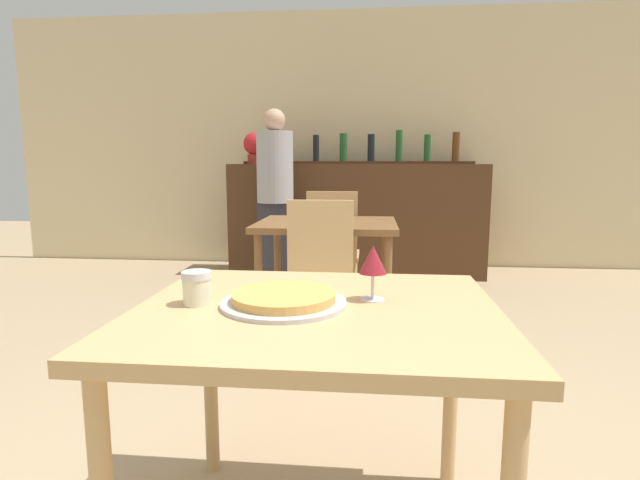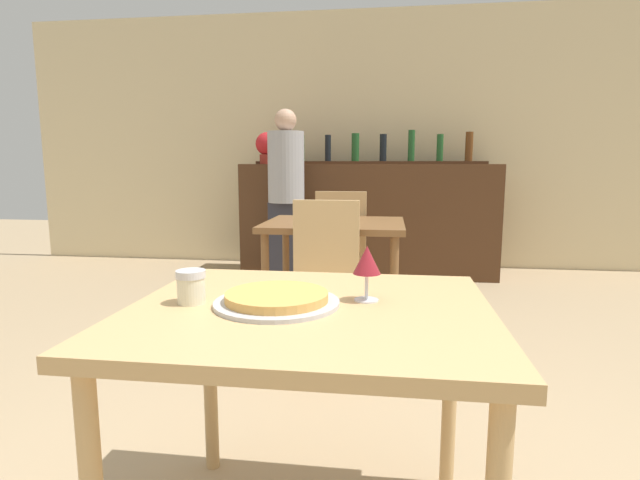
% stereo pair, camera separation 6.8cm
% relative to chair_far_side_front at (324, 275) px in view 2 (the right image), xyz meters
% --- Properties ---
extents(wall_back, '(8.00, 0.05, 2.80)m').
position_rel_chair_far_side_front_xyz_m(wall_back, '(0.14, 2.99, 0.87)').
color(wall_back, beige).
rests_on(wall_back, ground_plane).
extents(dining_table_near, '(0.99, 0.87, 0.76)m').
position_rel_chair_far_side_front_xyz_m(dining_table_near, '(0.14, -1.40, 0.15)').
color(dining_table_near, tan).
rests_on(dining_table_near, ground_plane).
extents(dining_table_far, '(0.91, 0.75, 0.77)m').
position_rel_chair_far_side_front_xyz_m(dining_table_far, '(0.00, 0.54, 0.14)').
color(dining_table_far, brown).
rests_on(dining_table_far, ground_plane).
extents(bar_counter, '(2.60, 0.56, 1.14)m').
position_rel_chair_far_side_front_xyz_m(bar_counter, '(0.14, 2.48, 0.04)').
color(bar_counter, '#4C2D19').
rests_on(bar_counter, ground_plane).
extents(bar_back_shelf, '(2.39, 0.24, 0.35)m').
position_rel_chair_far_side_front_xyz_m(bar_back_shelf, '(0.16, 2.62, 0.69)').
color(bar_back_shelf, '#4C2D19').
rests_on(bar_back_shelf, bar_counter).
extents(chair_far_side_front, '(0.40, 0.40, 0.95)m').
position_rel_chair_far_side_front_xyz_m(chair_far_side_front, '(0.00, 0.00, 0.00)').
color(chair_far_side_front, tan).
rests_on(chair_far_side_front, ground_plane).
extents(chair_far_side_back, '(0.40, 0.40, 0.95)m').
position_rel_chair_far_side_front_xyz_m(chair_far_side_back, '(0.00, 1.07, 0.00)').
color(chair_far_side_back, tan).
rests_on(chair_far_side_back, ground_plane).
extents(pizza_tray, '(0.35, 0.35, 0.04)m').
position_rel_chair_far_side_front_xyz_m(pizza_tray, '(0.05, -1.39, 0.25)').
color(pizza_tray, '#B7B7BC').
rests_on(pizza_tray, dining_table_near).
extents(cheese_shaker, '(0.08, 0.08, 0.09)m').
position_rel_chair_far_side_front_xyz_m(cheese_shaker, '(-0.19, -1.41, 0.28)').
color(cheese_shaker, beige).
rests_on(cheese_shaker, dining_table_near).
extents(person_standing, '(0.34, 0.34, 1.65)m').
position_rel_chair_far_side_front_xyz_m(person_standing, '(-0.60, 1.90, 0.36)').
color(person_standing, '#2D2D38').
rests_on(person_standing, ground_plane).
extents(wine_glass, '(0.08, 0.08, 0.16)m').
position_rel_chair_far_side_front_xyz_m(wine_glass, '(0.29, -1.32, 0.34)').
color(wine_glass, silver).
rests_on(wine_glass, dining_table_near).
extents(potted_plant, '(0.24, 0.24, 0.33)m').
position_rel_chair_far_side_front_xyz_m(potted_plant, '(-0.91, 2.43, 0.80)').
color(potted_plant, maroon).
rests_on(potted_plant, bar_counter).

